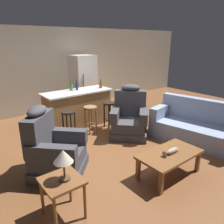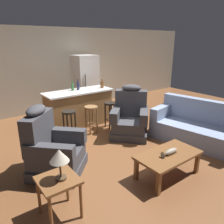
# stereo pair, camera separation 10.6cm
# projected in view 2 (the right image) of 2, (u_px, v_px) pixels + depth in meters

# --- Properties ---
(ground_plane) EXTENTS (12.00, 12.00, 0.00)m
(ground_plane) POSITION_uv_depth(u_px,v_px,m) (109.00, 142.00, 4.94)
(ground_plane) COLOR brown
(back_wall) EXTENTS (12.00, 0.05, 2.60)m
(back_wall) POSITION_uv_depth(u_px,v_px,m) (51.00, 70.00, 6.91)
(back_wall) COLOR #A89E89
(back_wall) RESTS_ON ground_plane
(coffee_table) EXTENTS (1.10, 0.60, 0.42)m
(coffee_table) POSITION_uv_depth(u_px,v_px,m) (168.00, 157.00, 3.62)
(coffee_table) COLOR brown
(coffee_table) RESTS_ON ground_plane
(fish_figurine) EXTENTS (0.34, 0.10, 0.10)m
(fish_figurine) POSITION_uv_depth(u_px,v_px,m) (170.00, 152.00, 3.57)
(fish_figurine) COLOR #4C3823
(fish_figurine) RESTS_ON coffee_table
(couch) EXTENTS (1.20, 2.03, 0.94)m
(couch) POSITION_uv_depth(u_px,v_px,m) (197.00, 128.00, 4.88)
(couch) COLOR #8493B2
(couch) RESTS_ON ground_plane
(recliner_near_lamp) EXTENTS (1.19, 1.19, 1.20)m
(recliner_near_lamp) POSITION_uv_depth(u_px,v_px,m) (52.00, 150.00, 3.73)
(recliner_near_lamp) COLOR #3D3D42
(recliner_near_lamp) RESTS_ON ground_plane
(recliner_near_island) EXTENTS (1.19, 1.19, 1.20)m
(recliner_near_island) POSITION_uv_depth(u_px,v_px,m) (130.00, 118.00, 5.23)
(recliner_near_island) COLOR #3D3D42
(recliner_near_island) RESTS_ON ground_plane
(end_table) EXTENTS (0.48, 0.48, 0.56)m
(end_table) POSITION_uv_depth(u_px,v_px,m) (58.00, 186.00, 2.75)
(end_table) COLOR brown
(end_table) RESTS_ON ground_plane
(table_lamp) EXTENTS (0.24, 0.24, 0.41)m
(table_lamp) POSITION_uv_depth(u_px,v_px,m) (59.00, 157.00, 2.62)
(table_lamp) COLOR #4C3823
(table_lamp) RESTS_ON end_table
(kitchen_island) EXTENTS (1.80, 0.70, 0.95)m
(kitchen_island) POSITION_uv_depth(u_px,v_px,m) (79.00, 108.00, 5.82)
(kitchen_island) COLOR olive
(kitchen_island) RESTS_ON ground_plane
(bar_stool_left) EXTENTS (0.32, 0.32, 0.68)m
(bar_stool_left) POSITION_uv_depth(u_px,v_px,m) (69.00, 120.00, 5.00)
(bar_stool_left) COLOR black
(bar_stool_left) RESTS_ON ground_plane
(bar_stool_middle) EXTENTS (0.32, 0.32, 0.68)m
(bar_stool_middle) POSITION_uv_depth(u_px,v_px,m) (91.00, 115.00, 5.34)
(bar_stool_middle) COLOR olive
(bar_stool_middle) RESTS_ON ground_plane
(bar_stool_right) EXTENTS (0.32, 0.32, 0.68)m
(bar_stool_right) POSITION_uv_depth(u_px,v_px,m) (110.00, 110.00, 5.67)
(bar_stool_right) COLOR black
(bar_stool_right) RESTS_ON ground_plane
(refrigerator) EXTENTS (0.70, 0.69, 1.76)m
(refrigerator) POSITION_uv_depth(u_px,v_px,m) (85.00, 83.00, 7.12)
(refrigerator) COLOR white
(refrigerator) RESTS_ON ground_plane
(bottle_tall_green) EXTENTS (0.07, 0.07, 0.25)m
(bottle_tall_green) POSITION_uv_depth(u_px,v_px,m) (73.00, 87.00, 5.70)
(bottle_tall_green) COLOR #2D6B38
(bottle_tall_green) RESTS_ON kitchen_island
(bottle_short_amber) EXTENTS (0.07, 0.07, 0.28)m
(bottle_short_amber) POSITION_uv_depth(u_px,v_px,m) (78.00, 86.00, 5.75)
(bottle_short_amber) COLOR #23284C
(bottle_short_amber) RESTS_ON kitchen_island
(bottle_wine_dark) EXTENTS (0.09, 0.09, 0.24)m
(bottle_wine_dark) POSITION_uv_depth(u_px,v_px,m) (102.00, 84.00, 6.01)
(bottle_wine_dark) COLOR brown
(bottle_wine_dark) RESTS_ON kitchen_island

